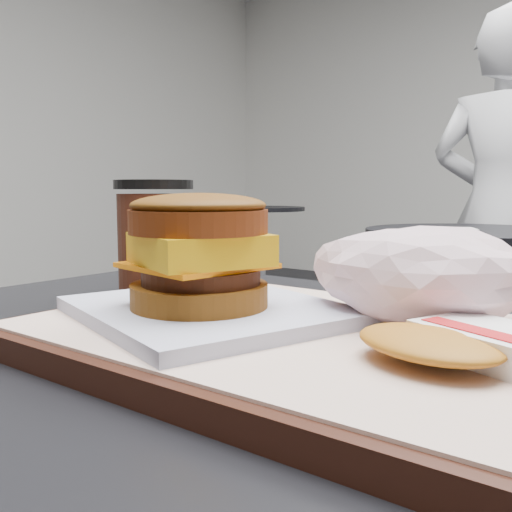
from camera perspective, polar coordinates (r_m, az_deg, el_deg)
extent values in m
cube|color=black|center=(0.42, -0.48, -12.19)|extent=(0.80, 0.60, 0.04)
cube|color=black|center=(0.41, 3.91, -8.42)|extent=(0.38, 0.28, 0.02)
cube|color=beige|center=(0.40, 3.92, -7.05)|extent=(0.36, 0.26, 0.00)
cube|color=silver|center=(0.43, -4.74, -5.46)|extent=(0.23, 0.22, 0.01)
cylinder|color=brown|center=(0.42, -5.68, -3.88)|extent=(0.13, 0.13, 0.02)
cylinder|color=#341407|center=(0.42, -5.50, -2.01)|extent=(0.11, 0.11, 0.01)
cube|color=orange|center=(0.42, -5.93, -0.91)|extent=(0.10, 0.10, 0.00)
cube|color=#E8B40E|center=(0.41, -5.62, 0.72)|extent=(0.11, 0.11, 0.02)
cylinder|color=maroon|center=(0.41, -5.77, 3.47)|extent=(0.13, 0.13, 0.02)
ellipsoid|color=brown|center=(0.41, -5.79, 5.06)|extent=(0.12, 0.12, 0.02)
cube|color=white|center=(0.35, 23.34, -8.25)|extent=(0.10, 0.08, 0.02)
cube|color=red|center=(0.33, 22.77, -7.26)|extent=(0.09, 0.05, 0.00)
ellipsoid|color=orange|center=(0.33, 16.88, -8.35)|extent=(0.10, 0.09, 0.01)
cylinder|color=#441B10|center=(0.61, -10.08, 0.97)|extent=(0.08, 0.08, 0.11)
cylinder|color=black|center=(0.61, -10.21, 7.04)|extent=(0.08, 0.08, 0.01)
cylinder|color=black|center=(2.23, 19.88, -16.84)|extent=(0.44, 0.44, 0.02)
cylinder|color=#A5A5AA|center=(2.11, 20.27, -7.84)|extent=(0.07, 0.07, 0.70)
cylinder|color=black|center=(2.05, 20.68, 2.08)|extent=(0.70, 0.70, 0.03)
cube|color=silver|center=(2.05, 19.42, 2.60)|extent=(0.16, 0.16, 0.00)
imported|color=silver|center=(2.54, 23.34, 4.06)|extent=(0.58, 0.38, 1.58)
cylinder|color=black|center=(4.48, 0.58, -4.56)|extent=(0.40, 0.40, 0.02)
cylinder|color=#A5A5AA|center=(4.42, 0.59, 0.02)|extent=(0.06, 0.06, 0.70)
cylinder|color=black|center=(4.40, 0.59, 4.74)|extent=(0.66, 0.66, 0.03)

